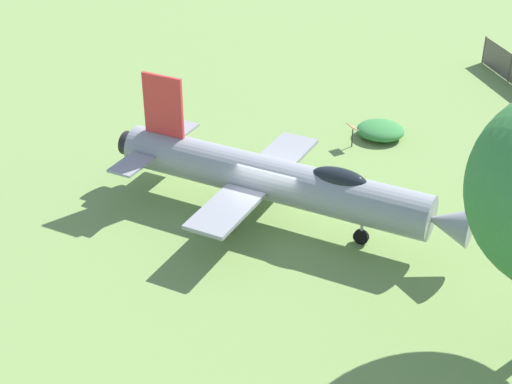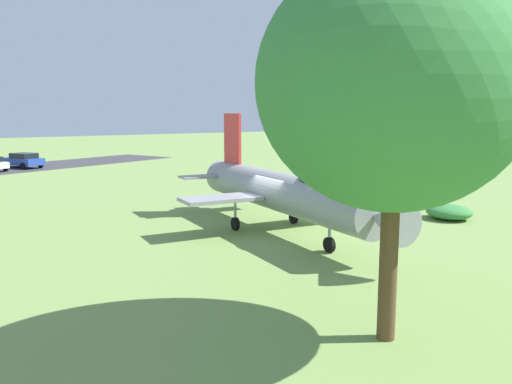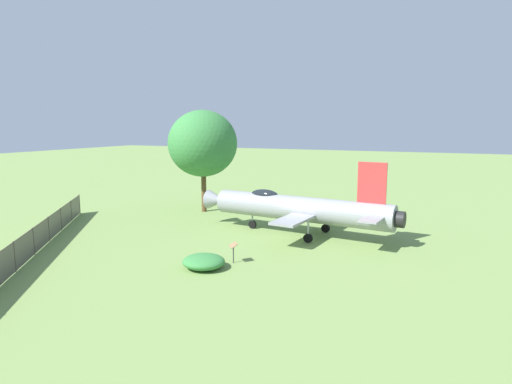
{
  "view_description": "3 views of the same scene",
  "coord_description": "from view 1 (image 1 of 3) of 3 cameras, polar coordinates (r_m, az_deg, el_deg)",
  "views": [
    {
      "loc": [
        24.2,
        8.76,
        16.47
      ],
      "look_at": [
        0.76,
        -0.34,
        1.6
      ],
      "focal_mm": 53.29,
      "sensor_mm": 36.0,
      "label": 1
    },
    {
      "loc": [
        13.42,
        18.38,
        5.33
      ],
      "look_at": [
        0.34,
        -1.35,
        1.68
      ],
      "focal_mm": 36.46,
      "sensor_mm": 36.0,
      "label": 2
    },
    {
      "loc": [
        -27.8,
        -9.26,
        7.56
      ],
      "look_at": [
        1.76,
        4.14,
        2.5
      ],
      "focal_mm": 30.36,
      "sensor_mm": 36.0,
      "label": 3
    }
  ],
  "objects": [
    {
      "name": "info_plaque",
      "position": [
        35.97,
        7.28,
        4.61
      ],
      "size": [
        0.7,
        0.7,
        1.14
      ],
      "color": "#333333",
      "rests_on": "ground_plane"
    },
    {
      "name": "shrub_near_fence",
      "position": [
        37.28,
        9.33,
        4.59
      ],
      "size": [
        2.17,
        2.29,
        0.74
      ],
      "color": "#387F3D",
      "rests_on": "ground_plane"
    },
    {
      "name": "display_jet",
      "position": [
        29.44,
        1.82,
        0.88
      ],
      "size": [
        8.64,
        14.76,
        5.26
      ],
      "rotation": [
        0.0,
        0.0,
        1.47
      ],
      "color": "gray",
      "rests_on": "ground_plane"
    },
    {
      "name": "ground_plane",
      "position": [
        30.56,
        1.11,
        -2.02
      ],
      "size": [
        200.0,
        200.0,
        0.0
      ],
      "primitive_type": "plane",
      "color": "#75934C"
    }
  ]
}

